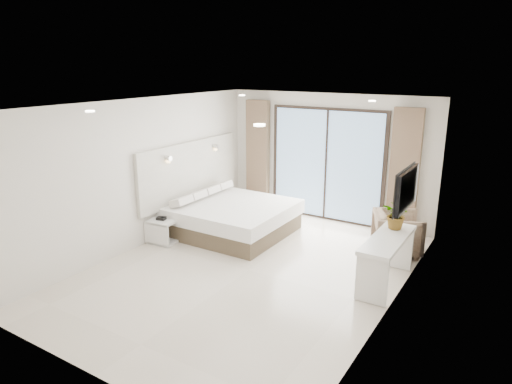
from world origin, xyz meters
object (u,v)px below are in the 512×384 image
(console_desk, at_px, (387,251))
(armchair, at_px, (397,231))
(nightstand, at_px, (163,231))
(bed, at_px, (232,217))

(console_desk, bearing_deg, armchair, 98.17)
(nightstand, relative_size, armchair, 0.66)
(bed, xyz_separation_m, console_desk, (3.27, -0.60, 0.24))
(bed, height_order, armchair, armchair)
(nightstand, bearing_deg, bed, 49.11)
(console_desk, relative_size, armchair, 1.85)
(bed, relative_size, armchair, 2.63)
(nightstand, xyz_separation_m, armchair, (3.87, 1.87, 0.18))
(bed, relative_size, console_desk, 1.42)
(nightstand, distance_m, console_desk, 4.11)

